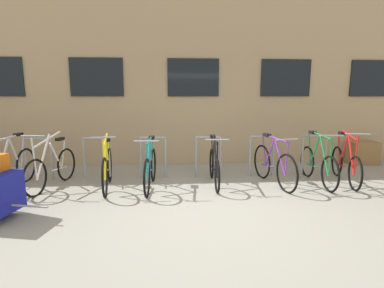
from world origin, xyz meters
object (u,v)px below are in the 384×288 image
Objects in this scene: bicycle_silver at (12,168)px; planter_box at (363,153)px; bicycle_black at (214,166)px; bicycle_white at (52,168)px; bicycle_purple at (273,165)px; bicycle_yellow at (107,168)px; bicycle_red at (345,164)px; bicycle_teal at (150,168)px; bicycle_green at (318,164)px.

planter_box is (8.08, 1.49, -0.09)m from bicycle_silver.
bicycle_black is 0.97× the size of bicycle_white.
bicycle_white is (-4.38, 0.11, -0.01)m from bicycle_purple.
bicycle_yellow is 0.99× the size of bicycle_red.
bicycle_black is 2.42× the size of planter_box.
bicycle_white reaches higher than bicycle_teal.
bicycle_white is 7.49m from planter_box.
planter_box is (7.35, 1.45, -0.08)m from bicycle_white.
bicycle_green is 4.23m from bicycle_yellow.
bicycle_black is 1.28m from bicycle_teal.
bicycle_teal is at bearing -178.88° from bicycle_purple.
bicycle_red is (0.61, 0.03, -0.00)m from bicycle_green.
bicycle_yellow reaches higher than bicycle_silver.
bicycle_purple is at bearing -4.59° from bicycle_black.
bicycle_teal reaches higher than bicycle_purple.
bicycle_yellow is at bearing -179.52° from bicycle_purple.
bicycle_white is (-1.92, 0.16, -0.00)m from bicycle_teal.
bicycle_teal reaches higher than bicycle_black.
bicycle_green is at bearing -142.81° from planter_box.
bicycle_green is 1.00× the size of bicycle_white.
bicycle_yellow is at bearing -3.39° from bicycle_silver.
bicycle_yellow reaches higher than bicycle_purple.
bicycle_yellow is (-3.29, -0.03, -0.01)m from bicycle_purple.
bicycle_black is 0.99× the size of bicycle_red.
bicycle_black is 1.19m from bicycle_purple.
bicycle_yellow is 6.46m from planter_box.
bicycle_black is at bearing 178.16° from bicycle_green.
bicycle_red reaches higher than bicycle_green.
bicycle_silver is 2.66m from bicycle_teal.
bicycle_green is at bearing 0.74° from bicycle_yellow.
planter_box is at bearing 14.30° from bicycle_yellow.
bicycle_yellow is 2.43× the size of planter_box.
bicycle_red is at bearing -133.20° from planter_box.
bicycle_silver is 1.01× the size of bicycle_black.
bicycle_yellow is 1.10m from bicycle_white.
bicycle_red is 5.93m from bicycle_white.
bicycle_teal is 0.83m from bicycle_yellow.
planter_box is (1.42, 1.52, -0.08)m from bicycle_red.
bicycle_black is at bearing -0.31° from bicycle_white.
bicycle_yellow reaches higher than bicycle_black.
bicycle_white is at bearing 175.21° from bicycle_teal.
bicycle_black is 0.99× the size of bicycle_yellow.
bicycle_purple is 1.02× the size of bicycle_red.
bicycle_green is at bearing -0.51° from bicycle_silver.
bicycle_black is 0.97× the size of bicycle_purple.
bicycle_red is at bearing 1.43° from bicycle_teal.
bicycle_white is at bearing 179.07° from bicycle_green.
bicycle_white is at bearing 178.52° from bicycle_purple.
bicycle_red reaches higher than planter_box.
bicycle_purple is (1.19, -0.10, 0.03)m from bicycle_black.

